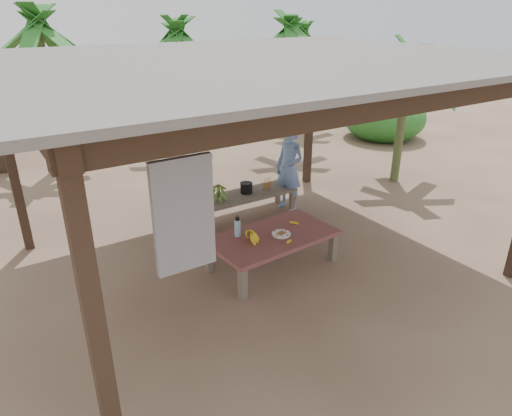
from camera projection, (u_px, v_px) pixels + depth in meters
ground at (257, 261)px, 6.86m from camera, size 80.00×80.00×0.00m
pavilion at (256, 69)px, 5.73m from camera, size 6.60×5.60×2.95m
work_table at (272, 239)px, 6.57m from camera, size 1.86×1.11×0.50m
bench at (238, 198)px, 8.07m from camera, size 2.21×0.62×0.45m
ripe_banana_bunch at (249, 236)px, 6.31m from camera, size 0.30×0.26×0.17m
plate at (281, 234)px, 6.52m from camera, size 0.27×0.27×0.04m
loose_banana_front at (289, 242)px, 6.30m from camera, size 0.16×0.12×0.04m
loose_banana_side at (294, 223)px, 6.86m from camera, size 0.15×0.13×0.04m
water_flask at (238, 227)px, 6.45m from camera, size 0.09×0.09×0.32m
green_banana_stalk at (218, 192)px, 7.80m from camera, size 0.26×0.26×0.30m
cooking_pot at (246, 188)px, 8.14m from camera, size 0.21×0.21×0.18m
skewer_rack at (267, 184)px, 8.25m from camera, size 0.18×0.08×0.24m
woman at (289, 168)px, 8.33m from camera, size 0.50×0.65×1.60m
banana_plant_ne at (291, 39)px, 11.00m from camera, size 1.80×1.80×3.31m
banana_plant_n at (177, 43)px, 11.05m from camera, size 1.80×1.80×3.22m
banana_plant_nw at (39, 36)px, 9.56m from camera, size 1.80×1.80×3.46m
banana_plant_e at (408, 73)px, 9.12m from camera, size 1.80×1.80×2.79m
banana_plant_far at (302, 43)px, 13.21m from camera, size 1.80×1.80×3.07m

